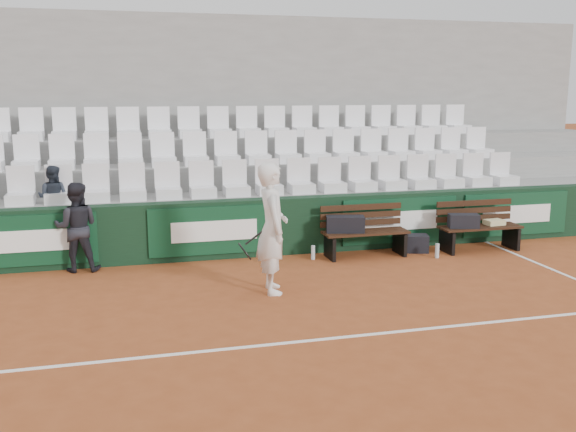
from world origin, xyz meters
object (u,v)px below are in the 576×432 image
object	(u,v)px
sports_bag_right	(464,221)
spectator_c	(51,171)
tennis_player	(272,228)
bench_left	(365,244)
water_bottle_near	(313,252)
ball_kid	(77,227)
sports_bag_ground	(413,243)
water_bottle_far	(437,251)
sports_bag_left	(345,224)
bench_right	(480,238)

from	to	relation	value
sports_bag_right	spectator_c	distance (m)	7.14
tennis_player	bench_left	bearing A→B (deg)	36.91
water_bottle_near	ball_kid	bearing A→B (deg)	175.70
sports_bag_ground	spectator_c	size ratio (longest dim) A/B	0.47
water_bottle_far	spectator_c	bearing A→B (deg)	166.88
water_bottle_far	water_bottle_near	bearing A→B (deg)	168.27
sports_bag_ground	ball_kid	xyz separation A→B (m)	(-5.74, 0.22, 0.56)
sports_bag_ground	tennis_player	world-z (taller)	tennis_player
sports_bag_left	tennis_player	bearing A→B (deg)	-136.92
bench_right	tennis_player	world-z (taller)	tennis_player
sports_bag_left	ball_kid	world-z (taller)	ball_kid
sports_bag_left	sports_bag_ground	size ratio (longest dim) A/B	1.28
sports_bag_ground	water_bottle_far	bearing A→B (deg)	-67.53
bench_left	sports_bag_left	world-z (taller)	sports_bag_left
water_bottle_far	spectator_c	distance (m)	6.66
bench_right	ball_kid	size ratio (longest dim) A/B	1.05
bench_left	bench_right	world-z (taller)	same
bench_right	water_bottle_near	world-z (taller)	bench_right
water_bottle_far	ball_kid	bearing A→B (deg)	173.04
water_bottle_far	ball_kid	xyz separation A→B (m)	(-5.95, 0.73, 0.59)
bench_right	ball_kid	bearing A→B (deg)	176.43
tennis_player	sports_bag_ground	bearing A→B (deg)	28.35
sports_bag_right	tennis_player	distance (m)	4.05
sports_bag_right	water_bottle_far	bearing A→B (deg)	-158.51
bench_right	spectator_c	size ratio (longest dim) A/B	1.39
bench_left	water_bottle_near	size ratio (longest dim) A/B	6.11
sports_bag_left	water_bottle_far	distance (m)	1.66
bench_left	sports_bag_right	world-z (taller)	sports_bag_right
bench_left	spectator_c	world-z (taller)	spectator_c
water_bottle_near	spectator_c	world-z (taller)	spectator_c
bench_left	sports_bag_left	distance (m)	0.52
water_bottle_near	water_bottle_far	size ratio (longest dim) A/B	0.97
sports_bag_ground	tennis_player	distance (m)	3.47
bench_right	water_bottle_near	distance (m)	3.10
sports_bag_ground	ball_kid	distance (m)	5.77
sports_bag_left	ball_kid	distance (m)	4.43
sports_bag_right	sports_bag_ground	bearing A→B (deg)	162.71
bench_left	bench_right	xyz separation A→B (m)	(2.16, -0.12, 0.00)
bench_left	water_bottle_near	distance (m)	0.95
bench_left	sports_bag_ground	distance (m)	0.96
ball_kid	water_bottle_far	bearing A→B (deg)	178.56
bench_left	bench_right	bearing A→B (deg)	-3.16
sports_bag_right	water_bottle_near	bearing A→B (deg)	175.95
ball_kid	spectator_c	distance (m)	1.18
water_bottle_near	water_bottle_far	world-z (taller)	water_bottle_far
bench_left	sports_bag_left	size ratio (longest dim) A/B	2.31
bench_right	ball_kid	world-z (taller)	ball_kid
water_bottle_near	water_bottle_far	bearing A→B (deg)	-11.73
bench_left	tennis_player	xyz separation A→B (m)	(-2.02, -1.52, 0.71)
bench_right	water_bottle_far	size ratio (longest dim) A/B	5.94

